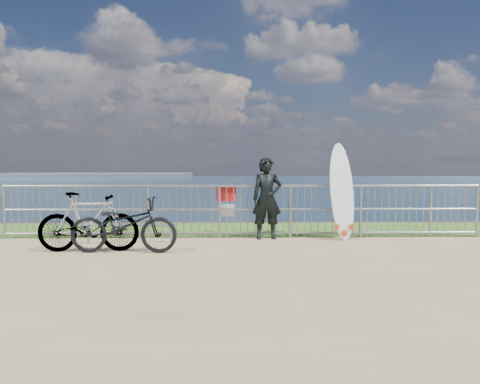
{
  "coord_description": "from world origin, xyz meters",
  "views": [
    {
      "loc": [
        -0.27,
        -8.22,
        1.66
      ],
      "look_at": [
        -0.07,
        1.2,
        1.0
      ],
      "focal_mm": 35.0,
      "sensor_mm": 36.0,
      "label": 1
    }
  ],
  "objects_px": {
    "surfer": "(267,198)",
    "bicycle_near": "(124,225)",
    "surfboard": "(342,195)",
    "bicycle_far": "(88,222)"
  },
  "relations": [
    {
      "from": "bicycle_far",
      "to": "bicycle_near",
      "type": "bearing_deg",
      "value": -102.48
    },
    {
      "from": "bicycle_near",
      "to": "bicycle_far",
      "type": "distance_m",
      "value": 0.66
    },
    {
      "from": "surfer",
      "to": "surfboard",
      "type": "relative_size",
      "value": 0.84
    },
    {
      "from": "surfboard",
      "to": "bicycle_far",
      "type": "xyz_separation_m",
      "value": [
        -4.86,
        -1.22,
        -0.39
      ]
    },
    {
      "from": "surfer",
      "to": "surfboard",
      "type": "xyz_separation_m",
      "value": [
        1.55,
        -0.07,
        0.08
      ]
    },
    {
      "from": "surfboard",
      "to": "bicycle_near",
      "type": "relative_size",
      "value": 1.07
    },
    {
      "from": "surfer",
      "to": "bicycle_far",
      "type": "relative_size",
      "value": 0.95
    },
    {
      "from": "surfer",
      "to": "bicycle_near",
      "type": "distance_m",
      "value": 3.02
    },
    {
      "from": "surfboard",
      "to": "bicycle_near",
      "type": "height_order",
      "value": "surfboard"
    },
    {
      "from": "surfer",
      "to": "bicycle_near",
      "type": "relative_size",
      "value": 0.89
    }
  ]
}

